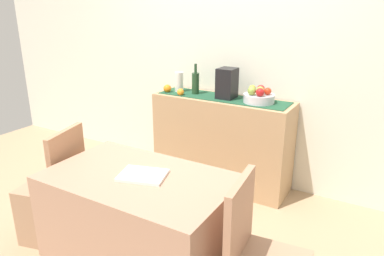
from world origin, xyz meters
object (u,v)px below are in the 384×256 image
chair_near_window (55,206)px  sideboard_console (221,142)px  wine_bottle (196,83)px  coffee_maker (227,84)px  dining_table (141,227)px  open_book (143,175)px  ceramic_vase (179,82)px  fruit_bowl (259,98)px

chair_near_window → sideboard_console: bearing=64.3°
wine_bottle → coffee_maker: (0.34, 0.00, 0.03)m
wine_bottle → coffee_maker: bearing=0.0°
wine_bottle → chair_near_window: (-0.41, -1.47, -0.74)m
sideboard_console → coffee_maker: bearing=0.0°
coffee_maker → dining_table: 1.62m
chair_near_window → open_book: bearing=0.2°
dining_table → open_book: (0.03, 0.01, 0.38)m
coffee_maker → chair_near_window: bearing=-117.0°
coffee_maker → open_book: coffee_maker is taller
coffee_maker → dining_table: coffee_maker is taller
sideboard_console → wine_bottle: bearing=180.0°
ceramic_vase → open_book: ceramic_vase is taller
fruit_bowl → ceramic_vase: ceramic_vase is taller
chair_near_window → dining_table: bearing=-0.3°
dining_table → fruit_bowl: bearing=81.5°
ceramic_vase → dining_table: (0.63, -1.47, -0.63)m
wine_bottle → coffee_maker: 0.34m
ceramic_vase → dining_table: size_ratio=0.17×
coffee_maker → dining_table: bearing=-86.1°
coffee_maker → chair_near_window: 1.82m
wine_bottle → coffee_maker: wine_bottle is taller
fruit_bowl → dining_table: fruit_bowl is taller
sideboard_console → chair_near_window: bearing=-115.7°
wine_bottle → open_book: 1.56m
sideboard_console → open_book: bearing=-83.4°
wine_bottle → ceramic_vase: wine_bottle is taller
open_book → chair_near_window: chair_near_window is taller
dining_table → coffee_maker: bearing=93.9°
dining_table → chair_near_window: size_ratio=1.30×
fruit_bowl → open_book: bearing=-97.4°
sideboard_console → chair_near_window: (-0.71, -1.47, -0.18)m
sideboard_console → ceramic_vase: bearing=180.0°
wine_bottle → open_book: bearing=-72.2°
fruit_bowl → sideboard_console: bearing=180.0°
ceramic_vase → sideboard_console: bearing=0.0°
sideboard_console → coffee_maker: size_ratio=4.72×
sideboard_console → wine_bottle: size_ratio=4.51×
fruit_bowl → dining_table: bearing=-98.5°
coffee_maker → ceramic_vase: (-0.53, 0.00, -0.04)m
fruit_bowl → chair_near_window: fruit_bowl is taller
sideboard_console → fruit_bowl: (0.36, 0.00, 0.49)m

